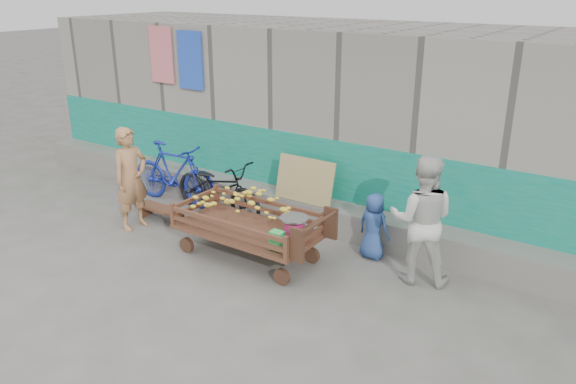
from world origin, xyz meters
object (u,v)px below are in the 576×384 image
Objects in this scene: banana_cart at (245,216)px; child at (374,226)px; bicycle_blue at (174,174)px; bicycle_dark at (218,188)px; vendor_man at (131,179)px; bench at (161,211)px; woman at (422,220)px.

banana_cart is 2.28× the size of child.
bicycle_dark is at bearing -93.84° from bicycle_blue.
bench is at bearing -17.42° from vendor_man.
bench is 0.78m from vendor_man.
banana_cart reaches higher than bench.
bench is 0.51× the size of bicycle_blue.
bench is 0.57× the size of vendor_man.
bicycle_blue is (-0.37, 0.71, 0.38)m from bench.
banana_cart is at bearing -6.88° from bench.
vendor_man reaches higher than bench.
vendor_man is 0.96× the size of woman.
bicycle_blue is at bearing 15.05° from vendor_man.
woman is 1.77× the size of child.
child reaches higher than banana_cart.
woman reaches higher than banana_cart.
woman is 0.94× the size of bicycle_blue.
vendor_man is 1.41m from bicycle_dark.
woman is 0.89m from child.
woman is at bearing 167.41° from child.
bicycle_blue is (-1.00, 0.00, 0.06)m from bicycle_dark.
child is at bearing -85.53° from bicycle_dark.
bicycle_blue reaches higher than bicycle_dark.
bicycle_blue reaches higher than child.
vendor_man is at bearing 148.18° from bicycle_dark.
banana_cart is 1.29× the size of woman.
child is 3.81m from bicycle_blue.
bicycle_blue reaches higher than bench.
vendor_man reaches higher than child.
bicycle_dark is (-1.32, 0.95, -0.15)m from banana_cart.
bicycle_blue is (-0.21, 1.11, -0.27)m from vendor_man.
vendor_man reaches higher than bicycle_dark.
banana_cart is 1.80m from child.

